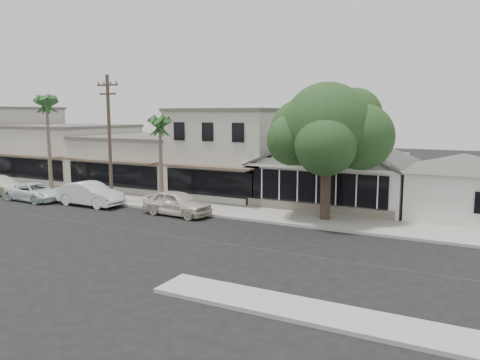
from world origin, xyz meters
The scene contains 16 objects.
ground centered at (0.00, 0.00, 0.00)m, with size 140.00×140.00×0.00m, color black.
sidewalk_north centered at (-8.00, 6.75, 0.07)m, with size 90.00×3.50×0.15m, color #9E9991.
sidewalk_south centered at (14.00, -5.80, 0.07)m, with size 20.00×1.80×0.15m, color #9E9991.
corner_shop centered at (5.00, 12.47, 2.62)m, with size 10.40×8.60×5.10m.
side_cottage centered at (13.20, 11.50, 1.50)m, with size 6.00×6.00×3.00m, color silver.
row_building_near centered at (-3.00, 13.50, 3.25)m, with size 8.00×10.00×6.50m, color #B8B5A6.
row_building_midnear centered at (-12.00, 13.50, 2.10)m, with size 10.00×10.00×4.20m, color #B4AEA1.
row_building_midfar centered at (-22.50, 13.50, 2.50)m, with size 11.00×10.00×5.00m, color #B8B5A6.
utility_pole centered at (-9.00, 5.20, 4.79)m, with size 1.80×0.24×9.00m.
car_0 centered at (-2.74, 4.30, 0.79)m, with size 1.86×4.63×1.58m, color beige.
car_1 centered at (-9.87, 4.03, 0.82)m, with size 1.74×5.00×1.65m, color silver.
car_2 centered at (-14.87, 3.51, 0.66)m, with size 2.17×4.72×1.31m, color white.
car_3 centered at (-19.87, 4.23, 0.74)m, with size 2.06×5.07×1.47m, color white.
shade_tree centered at (5.97, 7.24, 5.39)m, with size 7.38×6.67×8.18m.
palm_east centered at (-5.53, 6.40, 5.57)m, with size 2.92×2.92×6.56m.
palm_mid centered at (-16.52, 6.40, 7.04)m, with size 2.88×2.88×8.19m.
Camera 1 is at (14.19, -19.46, 6.39)m, focal length 35.00 mm.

